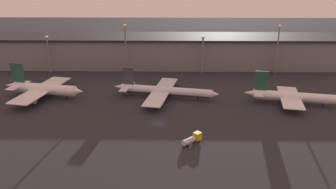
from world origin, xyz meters
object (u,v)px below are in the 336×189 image
object	(u,v)px
airplane_2	(164,91)
airplane_3	(293,97)
airplane_1	(44,89)
service_vehicle_0	(192,139)

from	to	relation	value
airplane_2	airplane_3	distance (m)	54.76
airplane_1	airplane_2	world-z (taller)	airplane_1
airplane_2	airplane_3	bearing A→B (deg)	3.58
airplane_1	airplane_2	size ratio (longest dim) A/B	0.80
airplane_3	service_vehicle_0	distance (m)	56.26
airplane_1	service_vehicle_0	xyz separation A→B (m)	(63.72, -41.36, -2.20)
service_vehicle_0	airplane_3	bearing A→B (deg)	-5.10
airplane_1	service_vehicle_0	distance (m)	76.00
airplane_2	airplane_3	size ratio (longest dim) A/B	1.17
airplane_1	airplane_3	xyz separation A→B (m)	(107.95, -6.62, -0.54)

